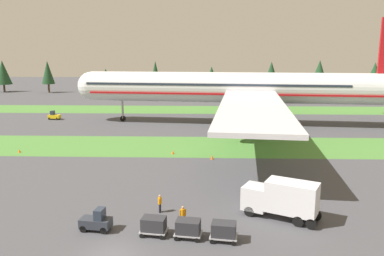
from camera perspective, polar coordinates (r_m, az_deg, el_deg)
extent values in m
plane|color=#47474C|center=(30.98, -11.66, -17.99)|extent=(400.00, 400.00, 0.00)
cube|color=#4C8438|center=(62.52, -4.46, -2.65)|extent=(320.00, 13.75, 0.01)
cube|color=#4C8438|center=(101.16, -2.03, 2.74)|extent=(320.00, 13.75, 0.01)
cylinder|color=silver|center=(80.60, 5.96, 5.96)|extent=(60.78, 12.20, 6.23)
sphere|color=silver|center=(86.87, -14.51, 6.05)|extent=(6.11, 6.11, 6.11)
cube|color=red|center=(80.71, 5.95, 5.19)|extent=(59.33, 12.18, 0.36)
cube|color=#283342|center=(80.72, 3.34, 6.57)|extent=(53.45, 11.53, 0.44)
cube|color=silver|center=(57.42, 8.94, 3.12)|extent=(13.57, 41.30, 0.56)
cylinder|color=#A3A3A8|center=(63.72, 7.48, 2.10)|extent=(6.21, 4.00, 3.43)
cube|color=silver|center=(103.94, 8.39, 6.75)|extent=(13.57, 41.30, 0.56)
cylinder|color=#A3A3A8|center=(98.06, 7.55, 5.30)|extent=(6.21, 4.00, 3.43)
cube|color=silver|center=(94.66, 26.31, 6.22)|extent=(6.81, 15.21, 0.39)
cylinder|color=#A3A3A8|center=(85.05, -10.22, 3.42)|extent=(0.44, 0.44, 6.10)
cylinder|color=black|center=(85.51, -10.15, 1.40)|extent=(1.24, 0.54, 1.20)
cylinder|color=#A3A3A8|center=(77.36, 9.30, 2.77)|extent=(0.44, 0.44, 5.85)
cylinder|color=black|center=(77.84, 9.23, 0.65)|extent=(1.75, 0.76, 1.70)
cylinder|color=#A3A3A8|center=(84.76, 9.16, 3.51)|extent=(0.44, 0.44, 5.85)
cylinder|color=black|center=(85.19, 9.10, 1.57)|extent=(1.75, 0.76, 1.70)
cube|color=#2D333D|center=(34.83, -13.99, -13.39)|extent=(2.76, 1.65, 0.77)
cube|color=#283342|center=(34.35, -13.45, -12.20)|extent=(0.85, 1.18, 0.90)
cylinder|color=black|center=(34.90, -15.74, -14.12)|extent=(0.62, 0.28, 0.60)
cylinder|color=black|center=(35.80, -14.97, -13.41)|extent=(0.62, 0.28, 0.60)
cylinder|color=black|center=(34.20, -12.90, -14.53)|extent=(0.62, 0.28, 0.60)
cylinder|color=black|center=(35.12, -12.19, -13.78)|extent=(0.62, 0.28, 0.60)
cube|color=#A3A3A8|center=(33.34, -5.64, -14.80)|extent=(2.39, 1.79, 0.10)
cube|color=#2D2D33|center=(33.08, -5.66, -13.86)|extent=(2.10, 1.58, 1.10)
cylinder|color=black|center=(33.06, -7.41, -15.47)|extent=(0.41, 0.17, 0.40)
cylinder|color=black|center=(34.24, -6.71, -14.46)|extent=(0.41, 0.17, 0.40)
cylinder|color=black|center=(32.64, -4.50, -15.77)|extent=(0.41, 0.17, 0.40)
cylinder|color=black|center=(33.83, -3.90, -14.74)|extent=(0.41, 0.17, 0.40)
cube|color=#A3A3A8|center=(32.75, -0.56, -15.25)|extent=(2.39, 1.79, 0.10)
cube|color=#2D2D33|center=(32.48, -0.57, -14.30)|extent=(2.10, 1.58, 1.10)
cylinder|color=black|center=(32.38, -2.31, -15.98)|extent=(0.41, 0.17, 0.40)
cylinder|color=black|center=(33.59, -1.80, -14.92)|extent=(0.41, 0.17, 0.40)
cylinder|color=black|center=(32.11, 0.73, -16.22)|extent=(0.41, 0.17, 0.40)
cylinder|color=black|center=(33.32, 1.12, -15.14)|extent=(0.41, 0.17, 0.40)
cube|color=#A3A3A8|center=(32.40, 4.68, -15.59)|extent=(2.39, 1.79, 0.10)
cube|color=#2D2D33|center=(32.13, 4.70, -14.64)|extent=(2.10, 1.58, 1.10)
cylinder|color=black|center=(31.96, 3.00, -16.38)|extent=(0.41, 0.17, 0.40)
cylinder|color=black|center=(33.18, 3.30, -15.28)|extent=(0.41, 0.17, 0.40)
cylinder|color=black|center=(31.83, 6.12, -16.55)|extent=(0.41, 0.17, 0.40)
cylinder|color=black|center=(33.05, 6.28, -15.44)|extent=(0.41, 0.17, 0.40)
cube|color=silver|center=(37.33, 9.39, -9.99)|extent=(3.00, 3.04, 2.20)
cube|color=#283342|center=(37.50, 7.86, -9.12)|extent=(1.00, 1.88, 0.97)
cube|color=silver|center=(36.25, 14.49, -9.85)|extent=(5.05, 4.08, 2.80)
cylinder|color=black|center=(36.93, 8.47, -12.04)|extent=(0.99, 0.70, 0.96)
cylinder|color=black|center=(38.68, 9.52, -10.97)|extent=(0.99, 0.70, 0.96)
cylinder|color=black|center=(35.81, 15.38, -13.11)|extent=(0.99, 0.70, 0.96)
cylinder|color=black|center=(37.61, 16.10, -11.94)|extent=(0.99, 0.70, 0.96)
cylinder|color=black|center=(35.61, 17.18, -13.36)|extent=(0.99, 0.70, 0.96)
cylinder|color=black|center=(37.41, 17.82, -12.17)|extent=(0.99, 0.70, 0.96)
cube|color=yellow|center=(91.52, -19.62, 1.61)|extent=(2.72, 1.55, 0.77)
cube|color=#283342|center=(91.57, -19.87, 2.13)|extent=(0.80, 1.16, 0.90)
cylinder|color=black|center=(91.65, -18.94, 1.43)|extent=(0.62, 0.26, 0.60)
cylinder|color=black|center=(90.68, -19.25, 1.31)|extent=(0.62, 0.26, 0.60)
cylinder|color=black|center=(92.48, -19.96, 1.44)|extent=(0.62, 0.26, 0.60)
cylinder|color=black|center=(91.52, -20.27, 1.32)|extent=(0.62, 0.26, 0.60)
cylinder|color=black|center=(37.42, -4.78, -11.72)|extent=(0.18, 0.18, 0.85)
cylinder|color=black|center=(37.62, -4.71, -11.59)|extent=(0.18, 0.18, 0.85)
cylinder|color=orange|center=(37.24, -4.76, -10.62)|extent=(0.36, 0.36, 0.62)
sphere|color=tan|center=(37.07, -4.77, -9.96)|extent=(0.24, 0.24, 0.24)
cylinder|color=orange|center=(37.05, -4.83, -10.79)|extent=(0.10, 0.10, 0.58)
cylinder|color=orange|center=(37.46, -4.69, -10.53)|extent=(0.10, 0.10, 0.58)
cylinder|color=black|center=(34.92, -1.52, -13.44)|extent=(0.18, 0.18, 0.85)
cylinder|color=black|center=(34.95, -1.16, -13.42)|extent=(0.18, 0.18, 0.85)
cylinder|color=orange|center=(34.63, -1.35, -12.32)|extent=(0.36, 0.36, 0.62)
sphere|color=tan|center=(34.45, -1.35, -11.62)|extent=(0.24, 0.24, 0.24)
cylinder|color=orange|center=(34.62, -1.73, -12.39)|extent=(0.10, 0.10, 0.58)
cylinder|color=orange|center=(34.67, -0.96, -12.35)|extent=(0.10, 0.10, 0.58)
cone|color=orange|center=(54.79, 2.98, -4.32)|extent=(0.44, 0.44, 0.61)
cone|color=orange|center=(63.84, -24.10, -3.10)|extent=(0.44, 0.44, 0.50)
cone|color=orange|center=(57.61, -2.86, -3.58)|extent=(0.44, 0.44, 0.52)
cylinder|color=#4C3823|center=(160.95, -25.93, 5.31)|extent=(0.70, 0.70, 2.85)
cone|color=#1E4223|center=(160.56, -26.11, 7.37)|extent=(6.03, 6.03, 8.78)
cylinder|color=#4C3823|center=(151.79, -20.34, 5.52)|extent=(0.70, 0.70, 3.21)
cone|color=#1E4223|center=(151.38, -20.50, 7.69)|extent=(4.59, 4.59, 8.36)
cylinder|color=#4C3823|center=(148.47, -12.51, 5.78)|extent=(0.70, 0.70, 2.92)
cone|color=#1E4223|center=(148.14, -12.59, 7.44)|extent=(4.78, 4.78, 5.71)
cylinder|color=#4C3823|center=(140.62, -5.38, 5.78)|extent=(0.70, 0.70, 3.27)
cone|color=#1E4223|center=(140.19, -5.42, 8.14)|extent=(3.78, 3.78, 8.36)
cylinder|color=#4C3823|center=(141.77, 2.87, 5.73)|extent=(0.70, 0.70, 2.65)
cone|color=#1E4223|center=(141.38, 2.89, 7.66)|extent=(4.77, 4.77, 6.94)
cylinder|color=#4C3823|center=(145.52, 11.52, 5.78)|extent=(0.70, 0.70, 3.25)
cone|color=#1E4223|center=(145.11, 11.61, 8.00)|extent=(5.17, 5.17, 8.07)
cylinder|color=#4C3823|center=(148.84, 18.13, 5.54)|extent=(0.70, 0.70, 3.11)
cone|color=#1E4223|center=(148.42, 18.27, 7.81)|extent=(5.95, 5.95, 8.72)
cylinder|color=#4C3823|center=(157.55, 25.16, 5.48)|extent=(0.70, 0.70, 4.00)
cone|color=#1E4223|center=(157.19, 25.33, 7.48)|extent=(4.89, 4.89, 7.04)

